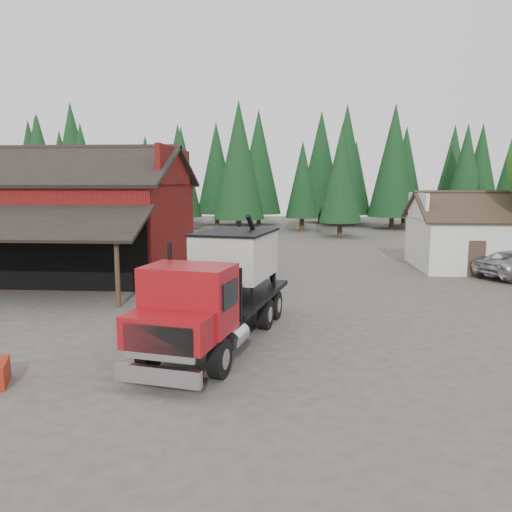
{
  "coord_description": "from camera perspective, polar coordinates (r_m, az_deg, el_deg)",
  "views": [
    {
      "loc": [
        1.52,
        -17.49,
        5.06
      ],
      "look_at": [
        -0.11,
        4.78,
        1.8
      ],
      "focal_mm": 35.0,
      "sensor_mm": 36.0,
      "label": 1
    }
  ],
  "objects": [
    {
      "name": "conifer_backdrop",
      "position": [
        59.73,
        2.71,
        3.44
      ],
      "size": [
        76.0,
        16.0,
        16.0
      ],
      "primitive_type": null,
      "color": "black",
      "rests_on": "ground"
    },
    {
      "name": "feed_truck",
      "position": [
        15.94,
        -4.02,
        -3.28
      ],
      "size": [
        4.11,
        9.14,
        3.99
      ],
      "rotation": [
        0.0,
        0.0,
        -0.21
      ],
      "color": "black",
      "rests_on": "ground"
    },
    {
      "name": "near_pine_a",
      "position": [
        51.23,
        -23.47,
        9.13
      ],
      "size": [
        4.4,
        4.4,
        11.4
      ],
      "color": "#382619",
      "rests_on": "ground"
    },
    {
      "name": "near_pine_b",
      "position": [
        47.71,
        9.69,
        9.19
      ],
      "size": [
        3.96,
        3.96,
        10.4
      ],
      "color": "#382619",
      "rests_on": "ground"
    },
    {
      "name": "farmhouse",
      "position": [
        32.75,
        24.68,
        1.6
      ],
      "size": [
        8.6,
        6.42,
        4.65
      ],
      "color": "silver",
      "rests_on": "ground"
    },
    {
      "name": "near_pine_d",
      "position": [
        51.84,
        -1.97,
        10.89
      ],
      "size": [
        5.28,
        5.28,
        13.4
      ],
      "color": "#382619",
      "rests_on": "ground"
    },
    {
      "name": "ground",
      "position": [
        18.27,
        -0.76,
        -7.77
      ],
      "size": [
        120.0,
        120.0,
        0.0
      ],
      "primitive_type": "plane",
      "color": "#483E39",
      "rests_on": "ground"
    },
    {
      "name": "red_barn",
      "position": [
        30.21,
        -20.35,
        3.29
      ],
      "size": [
        12.8,
        13.63,
        7.18
      ],
      "color": "maroon",
      "rests_on": "ground"
    }
  ]
}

